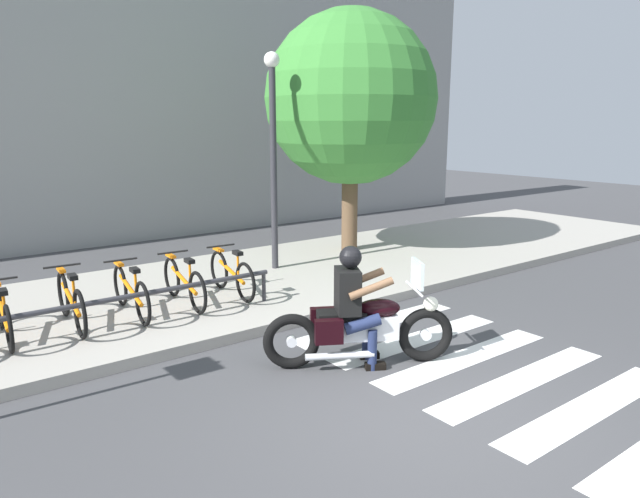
{
  "coord_description": "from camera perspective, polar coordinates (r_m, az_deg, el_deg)",
  "views": [
    {
      "loc": [
        -4.04,
        -3.45,
        2.83
      ],
      "look_at": [
        0.77,
        2.87,
        1.11
      ],
      "focal_mm": 32.66,
      "sensor_mm": 36.0,
      "label": 1
    }
  ],
  "objects": [
    {
      "name": "ground_plane",
      "position": [
        6.02,
        11.22,
        -16.04
      ],
      "size": [
        48.0,
        48.0,
        0.0
      ],
      "primitive_type": "plane",
      "color": "#424244"
    },
    {
      "name": "sidewalk",
      "position": [
        9.88,
        -11.66,
        -4.19
      ],
      "size": [
        24.0,
        4.4,
        0.15
      ],
      "primitive_type": "cube",
      "color": "#A8A399",
      "rests_on": "ground"
    },
    {
      "name": "crosswalk_stripe_1",
      "position": [
        6.71,
        24.98,
        -13.9
      ],
      "size": [
        2.8,
        0.4,
        0.01
      ],
      "primitive_type": "cube",
      "color": "white",
      "rests_on": "ground"
    },
    {
      "name": "crosswalk_stripe_2",
      "position": [
        7.06,
        19.14,
        -12.06
      ],
      "size": [
        2.8,
        0.4,
        0.01
      ],
      "primitive_type": "cube",
      "color": "white",
      "rests_on": "ground"
    },
    {
      "name": "crosswalk_stripe_3",
      "position": [
        7.48,
        13.98,
        -10.32
      ],
      "size": [
        2.8,
        0.4,
        0.01
      ],
      "primitive_type": "cube",
      "color": "white",
      "rests_on": "ground"
    },
    {
      "name": "crosswalk_stripe_4",
      "position": [
        7.96,
        9.45,
        -8.7
      ],
      "size": [
        2.8,
        0.4,
        0.01
      ],
      "primitive_type": "cube",
      "color": "white",
      "rests_on": "ground"
    },
    {
      "name": "crosswalk_stripe_5",
      "position": [
        8.49,
        5.5,
        -7.24
      ],
      "size": [
        2.8,
        0.4,
        0.01
      ],
      "primitive_type": "cube",
      "color": "white",
      "rests_on": "ground"
    },
    {
      "name": "motorcycle",
      "position": [
        6.94,
        3.99,
        -7.67
      ],
      "size": [
        2.05,
        1.24,
        1.26
      ],
      "color": "black",
      "rests_on": "ground"
    },
    {
      "name": "rider",
      "position": [
        6.81,
        3.4,
        -4.76
      ],
      "size": [
        0.77,
        0.72,
        1.46
      ],
      "color": "black",
      "rests_on": "ground"
    },
    {
      "name": "bicycle_1",
      "position": [
        8.31,
        -28.58,
        -5.69
      ],
      "size": [
        0.48,
        1.61,
        0.72
      ],
      "color": "black",
      "rests_on": "sidewalk"
    },
    {
      "name": "bicycle_2",
      "position": [
        8.44,
        -23.21,
        -4.74
      ],
      "size": [
        0.48,
        1.71,
        0.78
      ],
      "color": "black",
      "rests_on": "sidewalk"
    },
    {
      "name": "bicycle_3",
      "position": [
        8.66,
        -18.05,
        -4.02
      ],
      "size": [
        0.48,
        1.7,
        0.74
      ],
      "color": "black",
      "rests_on": "sidewalk"
    },
    {
      "name": "bicycle_4",
      "position": [
        8.94,
        -13.19,
        -3.21
      ],
      "size": [
        0.48,
        1.67,
        0.75
      ],
      "color": "black",
      "rests_on": "sidewalk"
    },
    {
      "name": "bicycle_5",
      "position": [
        9.28,
        -8.66,
        -2.44
      ],
      "size": [
        0.48,
        1.58,
        0.76
      ],
      "color": "black",
      "rests_on": "sidewalk"
    },
    {
      "name": "bike_rack",
      "position": [
        8.01,
        -19.47,
        -4.84
      ],
      "size": [
        4.63,
        0.07,
        0.49
      ],
      "color": "#333338",
      "rests_on": "sidewalk"
    },
    {
      "name": "street_lamp",
      "position": [
        10.7,
        -4.61,
        10.32
      ],
      "size": [
        0.28,
        0.28,
        4.05
      ],
      "color": "#2D2D33",
      "rests_on": "ground"
    },
    {
      "name": "tree_near_rack",
      "position": [
        12.31,
        3.03,
        14.49
      ],
      "size": [
        3.53,
        3.53,
        5.09
      ],
      "color": "brown",
      "rests_on": "ground"
    },
    {
      "name": "building_backdrop",
      "position": [
        14.88,
        -22.28,
        15.0
      ],
      "size": [
        24.0,
        1.2,
        7.54
      ],
      "primitive_type": "cube",
      "color": "gray",
      "rests_on": "ground"
    }
  ]
}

